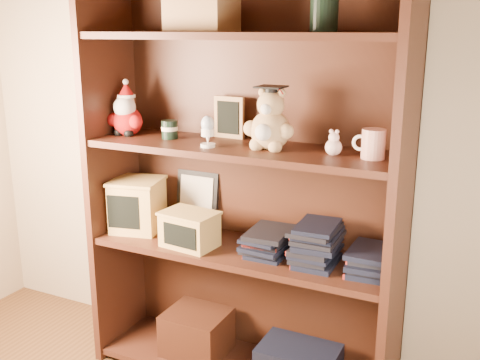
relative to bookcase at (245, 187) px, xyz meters
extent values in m
cube|color=tan|center=(0.09, 0.14, 0.47)|extent=(3.00, 0.04, 2.50)
cube|color=#3F1E12|center=(-0.58, -0.05, 0.02)|extent=(0.03, 0.35, 1.60)
cube|color=#3F1E12|center=(0.59, -0.05, 0.02)|extent=(0.03, 0.35, 1.60)
cube|color=#3A1B0F|center=(0.00, 0.11, 0.02)|extent=(1.20, 0.02, 1.60)
cube|color=#3F1E12|center=(0.00, -0.05, 0.56)|extent=(1.14, 0.33, 0.02)
cube|color=#3A1B0F|center=(-0.20, -0.05, -0.64)|extent=(0.25, 0.22, 0.18)
cube|color=#9E7547|center=(-0.15, -0.05, 0.63)|extent=(0.22, 0.18, 0.12)
cylinder|color=black|center=(0.30, -0.05, 0.63)|extent=(0.09, 0.09, 0.11)
cube|color=#3F1E12|center=(0.00, -0.05, -0.24)|extent=(1.14, 0.33, 0.02)
cube|color=#3F1E12|center=(0.00, -0.05, 0.16)|extent=(1.14, 0.33, 0.02)
sphere|color=#A50F0F|center=(-0.50, -0.05, 0.22)|extent=(0.12, 0.12, 0.12)
sphere|color=#A50F0F|center=(-0.55, -0.07, 0.23)|extent=(0.05, 0.05, 0.05)
sphere|color=#A50F0F|center=(-0.44, -0.07, 0.23)|extent=(0.05, 0.05, 0.05)
sphere|color=black|center=(-0.52, -0.08, 0.18)|extent=(0.04, 0.04, 0.04)
sphere|color=black|center=(-0.47, -0.08, 0.18)|extent=(0.04, 0.04, 0.04)
sphere|color=white|center=(-0.50, -0.07, 0.28)|extent=(0.09, 0.09, 0.09)
sphere|color=#D8B293|center=(-0.50, -0.05, 0.30)|extent=(0.06, 0.06, 0.06)
cone|color=#A50F0F|center=(-0.50, -0.05, 0.35)|extent=(0.07, 0.07, 0.06)
sphere|color=white|center=(-0.50, -0.05, 0.38)|extent=(0.02, 0.02, 0.02)
cylinder|color=white|center=(-0.50, -0.05, 0.32)|extent=(0.07, 0.07, 0.01)
cylinder|color=black|center=(-0.30, -0.05, 0.21)|extent=(0.06, 0.06, 0.07)
cylinder|color=beige|center=(-0.30, -0.05, 0.21)|extent=(0.06, 0.06, 0.02)
cube|color=#9E7547|center=(-0.10, 0.06, 0.25)|extent=(0.13, 0.02, 0.16)
cube|color=black|center=(-0.10, 0.05, 0.25)|extent=(0.09, 0.01, 0.13)
cube|color=#9E7547|center=(-0.10, 0.09, 0.18)|extent=(0.06, 0.06, 0.01)
cylinder|color=white|center=(-0.09, -0.13, 0.18)|extent=(0.05, 0.05, 0.01)
cone|color=white|center=(-0.09, -0.13, 0.20)|extent=(0.02, 0.02, 0.04)
cylinder|color=white|center=(-0.09, -0.13, 0.22)|extent=(0.05, 0.05, 0.03)
ellipsoid|color=silver|center=(-0.09, -0.13, 0.26)|extent=(0.05, 0.05, 0.06)
sphere|color=tan|center=(0.12, -0.05, 0.24)|extent=(0.14, 0.14, 0.14)
sphere|color=white|center=(0.12, -0.11, 0.24)|extent=(0.06, 0.06, 0.06)
sphere|color=tan|center=(0.06, -0.07, 0.24)|extent=(0.06, 0.06, 0.06)
sphere|color=tan|center=(0.19, -0.07, 0.24)|extent=(0.06, 0.06, 0.06)
sphere|color=tan|center=(0.09, -0.09, 0.19)|extent=(0.05, 0.05, 0.05)
sphere|color=tan|center=(0.16, -0.09, 0.19)|extent=(0.05, 0.05, 0.05)
sphere|color=tan|center=(0.12, -0.05, 0.33)|extent=(0.10, 0.10, 0.10)
sphere|color=white|center=(0.12, -0.09, 0.32)|extent=(0.04, 0.04, 0.04)
sphere|color=tan|center=(0.09, -0.04, 0.37)|extent=(0.03, 0.03, 0.03)
sphere|color=tan|center=(0.16, -0.04, 0.37)|extent=(0.03, 0.03, 0.03)
cylinder|color=black|center=(0.12, -0.05, 0.38)|extent=(0.04, 0.04, 0.02)
cube|color=black|center=(0.12, -0.05, 0.39)|extent=(0.10, 0.10, 0.01)
cylinder|color=#A50F0F|center=(0.17, -0.07, 0.38)|extent=(0.00, 0.05, 0.03)
sphere|color=beige|center=(0.35, -0.05, 0.20)|extent=(0.06, 0.06, 0.06)
sphere|color=beige|center=(0.35, -0.05, 0.23)|extent=(0.04, 0.04, 0.04)
sphere|color=beige|center=(0.34, -0.05, 0.25)|extent=(0.01, 0.01, 0.01)
sphere|color=beige|center=(0.36, -0.05, 0.25)|extent=(0.01, 0.01, 0.01)
cylinder|color=silver|center=(0.49, -0.05, 0.22)|extent=(0.08, 0.08, 0.10)
torus|color=white|center=(0.44, -0.05, 0.22)|extent=(0.05, 0.01, 0.05)
cube|color=black|center=(-0.27, 0.09, -0.11)|extent=(0.19, 0.05, 0.24)
cube|color=beige|center=(-0.27, 0.08, -0.11)|extent=(0.15, 0.03, 0.20)
cube|color=tan|center=(-0.47, -0.05, -0.12)|extent=(0.23, 0.23, 0.21)
cube|color=black|center=(-0.47, -0.15, -0.12)|extent=(0.13, 0.04, 0.14)
cube|color=tan|center=(-0.47, -0.05, -0.02)|extent=(0.24, 0.24, 0.01)
cube|color=tan|center=(-0.18, -0.12, -0.16)|extent=(0.21, 0.16, 0.13)
cube|color=black|center=(-0.18, -0.19, -0.16)|extent=(0.15, 0.02, 0.08)
cube|color=tan|center=(-0.18, -0.12, -0.10)|extent=(0.22, 0.17, 0.01)
cube|color=black|center=(0.12, -0.05, -0.22)|extent=(0.14, 0.20, 0.02)
cube|color=black|center=(0.12, -0.05, -0.20)|extent=(0.14, 0.20, 0.02)
cube|color=black|center=(0.12, -0.05, -0.19)|extent=(0.14, 0.20, 0.02)
cube|color=black|center=(0.12, -0.05, -0.17)|extent=(0.14, 0.20, 0.02)
cube|color=black|center=(0.12, -0.05, -0.16)|extent=(0.14, 0.20, 0.02)
cube|color=black|center=(0.12, -0.05, -0.14)|extent=(0.14, 0.20, 0.02)
cube|color=black|center=(0.30, -0.05, -0.22)|extent=(0.14, 0.20, 0.02)
cube|color=black|center=(0.30, -0.05, -0.20)|extent=(0.14, 0.20, 0.02)
cube|color=black|center=(0.30, -0.05, -0.19)|extent=(0.14, 0.20, 0.02)
cube|color=black|center=(0.30, -0.05, -0.17)|extent=(0.14, 0.20, 0.02)
cube|color=black|center=(0.30, -0.05, -0.16)|extent=(0.14, 0.20, 0.02)
cube|color=black|center=(0.30, -0.05, -0.14)|extent=(0.14, 0.20, 0.02)
cube|color=black|center=(0.30, -0.05, -0.12)|extent=(0.14, 0.20, 0.02)
cube|color=black|center=(0.30, -0.05, -0.11)|extent=(0.14, 0.20, 0.02)
cube|color=black|center=(0.30, -0.05, -0.09)|extent=(0.14, 0.20, 0.02)
cube|color=black|center=(0.50, -0.05, -0.22)|extent=(0.14, 0.20, 0.02)
cube|color=black|center=(0.50, -0.05, -0.20)|extent=(0.14, 0.20, 0.02)
cube|color=black|center=(0.50, -0.05, -0.19)|extent=(0.14, 0.20, 0.02)
cube|color=black|center=(0.50, -0.05, -0.17)|extent=(0.14, 0.20, 0.02)
cube|color=black|center=(0.50, -0.05, -0.16)|extent=(0.14, 0.20, 0.02)
camera|label=1|loc=(0.88, -1.85, 0.58)|focal=42.00mm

